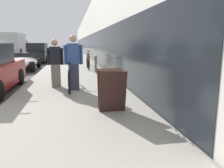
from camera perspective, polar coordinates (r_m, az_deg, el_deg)
sidewalk_slab at (r=25.82m, az=-10.32°, el=7.17°), size 3.37×70.00×0.14m
storefront_facade at (r=34.44m, az=1.03°, el=12.24°), size 10.01×70.00×5.03m
tandem_bicycle at (r=7.21m, az=-11.03°, el=1.95°), size 0.52×2.48×0.88m
person_rider at (r=6.84m, az=-10.02°, el=5.51°), size 0.57×0.22×1.69m
person_bystander at (r=7.42m, az=-14.55°, el=5.23°), size 0.53×0.21×1.56m
bike_rack_hoop at (r=10.68m, az=-4.29°, el=5.66°), size 0.05×0.60×0.84m
cruiser_bike_nearest at (r=12.23m, az=-6.29°, el=5.62°), size 0.52×1.78×0.89m
cruiser_bike_middle at (r=14.50m, az=-6.23°, el=6.50°), size 0.52×1.85×0.95m
sandwich_board_sign at (r=4.70m, az=-0.12°, el=-1.56°), size 0.56×0.56×0.90m
vintage_roadster_curbside at (r=14.02m, az=-22.43°, el=5.14°), size 1.76×4.11×0.99m
parked_sedan_far at (r=19.51m, az=-18.82°, el=7.54°), size 1.74×4.32×1.58m
moving_truck at (r=34.71m, az=-24.10°, el=9.61°), size 2.39×7.41×2.91m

